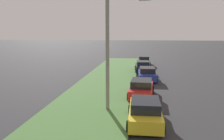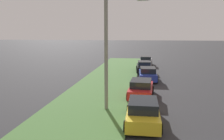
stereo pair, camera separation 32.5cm
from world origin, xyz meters
name	(u,v)px [view 1 (the left image)]	position (x,y,z in m)	size (l,w,h in m)	color
grass_median	(91,105)	(10.00, 6.32, 0.06)	(60.00, 6.00, 0.12)	#477238
parked_car_yellow	(145,112)	(7.18, 2.48, 0.72)	(4.32, 2.07, 1.47)	gold
parked_car_red	(141,88)	(12.79, 2.69, 0.72)	(4.39, 2.20, 1.47)	red
parked_car_blue	(147,74)	(19.53, 2.09, 0.72)	(4.37, 2.16, 1.47)	#23389E
parked_car_black	(143,67)	(24.96, 2.53, 0.72)	(4.39, 2.19, 1.47)	black
parked_car_white	(144,61)	(31.40, 2.27, 0.72)	(4.34, 2.09, 1.47)	silver
streetlight	(113,46)	(9.09, 4.61, 4.39)	(0.94, 2.84, 7.50)	gray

